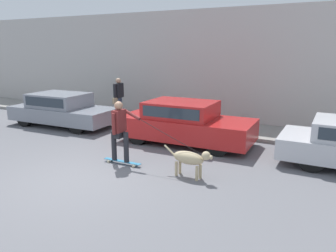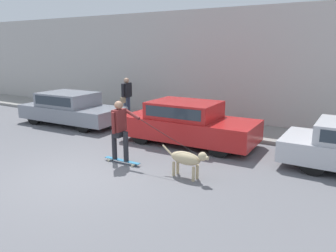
# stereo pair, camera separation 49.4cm
# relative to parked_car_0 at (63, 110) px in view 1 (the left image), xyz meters

# --- Properties ---
(ground_plane) EXTENTS (36.00, 36.00, 0.00)m
(ground_plane) POSITION_rel_parked_car_0_xyz_m (4.30, -3.65, -0.61)
(ground_plane) COLOR slate
(back_wall) EXTENTS (32.00, 0.30, 4.37)m
(back_wall) POSITION_rel_parked_car_0_xyz_m (4.30, 3.33, 1.58)
(back_wall) COLOR #B2ADA8
(back_wall) RESTS_ON ground_plane
(sidewalk_curb) EXTENTS (30.00, 2.02, 0.12)m
(sidewalk_curb) POSITION_rel_parked_car_0_xyz_m (4.30, 2.15, -0.54)
(sidewalk_curb) COLOR gray
(sidewalk_curb) RESTS_ON ground_plane
(parked_car_0) EXTENTS (4.17, 1.88, 1.24)m
(parked_car_0) POSITION_rel_parked_car_0_xyz_m (0.00, 0.00, 0.00)
(parked_car_0) COLOR black
(parked_car_0) RESTS_ON ground_plane
(parked_car_1) EXTENTS (4.19, 1.85, 1.31)m
(parked_car_1) POSITION_rel_parked_car_0_xyz_m (5.14, 0.00, 0.03)
(parked_car_1) COLOR black
(parked_car_1) RESTS_ON ground_plane
(dog) EXTENTS (1.26, 0.38, 0.70)m
(dog) POSITION_rel_parked_car_0_xyz_m (6.43, -2.48, -0.15)
(dog) COLOR tan
(dog) RESTS_ON ground_plane
(skateboarder) EXTENTS (2.84, 0.54, 1.63)m
(skateboarder) POSITION_rel_parked_car_0_xyz_m (4.50, -2.49, 0.33)
(skateboarder) COLOR beige
(skateboarder) RESTS_ON ground_plane
(pedestrian_with_bag) EXTENTS (0.28, 0.77, 1.59)m
(pedestrian_with_bag) POSITION_rel_parked_car_0_xyz_m (1.22, 1.94, 0.39)
(pedestrian_with_bag) COLOR #3D4760
(pedestrian_with_bag) RESTS_ON sidewalk_curb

